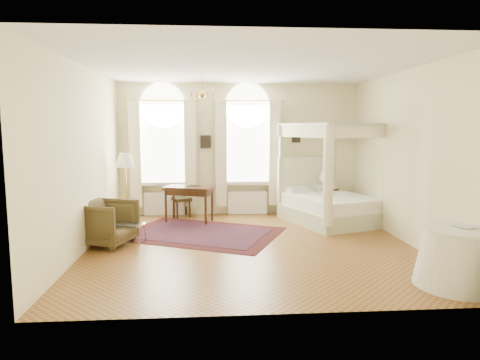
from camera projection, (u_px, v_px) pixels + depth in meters
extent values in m
plane|color=#905E29|center=(251.00, 245.00, 8.05)|extent=(6.00, 6.00, 0.00)
plane|color=#FBF3BF|center=(239.00, 149.00, 10.82)|extent=(6.00, 0.00, 6.00)
plane|color=#FBF3BF|center=(277.00, 177.00, 4.88)|extent=(6.00, 0.00, 6.00)
plane|color=#FBF3BF|center=(84.00, 159.00, 7.63)|extent=(0.00, 6.00, 6.00)
plane|color=#FBF3BF|center=(409.00, 157.00, 8.07)|extent=(0.00, 6.00, 6.00)
plane|color=white|center=(251.00, 66.00, 7.65)|extent=(6.00, 6.00, 0.00)
cube|color=white|center=(163.00, 144.00, 10.63)|extent=(1.10, 0.04, 1.90)
cylinder|color=white|center=(163.00, 105.00, 10.52)|extent=(1.10, 0.04, 1.10)
cube|color=white|center=(164.00, 184.00, 10.67)|extent=(1.32, 0.24, 0.08)
cube|color=#F4ECCA|center=(135.00, 154.00, 10.45)|extent=(0.28, 0.14, 2.60)
cube|color=#F4ECCA|center=(190.00, 154.00, 10.54)|extent=(0.28, 0.14, 2.60)
cube|color=white|center=(164.00, 204.00, 10.75)|extent=(1.00, 0.12, 0.58)
cube|color=white|center=(247.00, 144.00, 10.79)|extent=(1.10, 0.04, 1.90)
cylinder|color=white|center=(247.00, 105.00, 10.67)|extent=(1.10, 0.04, 1.10)
cube|color=white|center=(248.00, 183.00, 10.82)|extent=(1.32, 0.24, 0.08)
cube|color=#F4ECCA|center=(221.00, 154.00, 10.60)|extent=(0.28, 0.14, 2.60)
cube|color=#F4ECCA|center=(275.00, 154.00, 10.70)|extent=(0.28, 0.14, 2.60)
cube|color=white|center=(247.00, 202.00, 10.90)|extent=(1.00, 0.12, 0.58)
cylinder|color=gold|center=(202.00, 84.00, 8.79)|extent=(0.02, 0.02, 0.40)
sphere|color=gold|center=(202.00, 95.00, 8.82)|extent=(0.16, 0.16, 0.16)
sphere|color=beige|center=(213.00, 91.00, 8.83)|extent=(0.07, 0.07, 0.07)
sphere|color=beige|center=(207.00, 92.00, 9.01)|extent=(0.07, 0.07, 0.07)
sphere|color=beige|center=(197.00, 92.00, 8.99)|extent=(0.07, 0.07, 0.07)
sphere|color=beige|center=(191.00, 91.00, 8.80)|extent=(0.07, 0.07, 0.07)
sphere|color=beige|center=(197.00, 90.00, 8.62)|extent=(0.07, 0.07, 0.07)
sphere|color=beige|center=(207.00, 90.00, 8.63)|extent=(0.07, 0.07, 0.07)
cube|color=black|center=(206.00, 142.00, 10.70)|extent=(0.26, 0.03, 0.32)
cube|color=black|center=(296.00, 137.00, 10.86)|extent=(0.22, 0.03, 0.26)
cube|color=beige|center=(330.00, 215.00, 9.98)|extent=(2.28, 2.51, 0.35)
cube|color=white|center=(330.00, 202.00, 9.94)|extent=(2.15, 2.39, 0.28)
cube|color=#F4ECCA|center=(307.00, 180.00, 10.79)|extent=(1.60, 0.65, 1.18)
cube|color=beige|center=(281.00, 172.00, 10.43)|extent=(0.11, 0.11, 2.26)
cube|color=beige|center=(333.00, 169.00, 11.06)|extent=(0.11, 0.11, 2.26)
cube|color=beige|center=(328.00, 181.00, 8.66)|extent=(0.11, 0.11, 2.26)
cube|color=beige|center=(387.00, 177.00, 9.30)|extent=(0.11, 0.11, 2.26)
cube|color=beige|center=(308.00, 125.00, 10.60)|extent=(1.60, 0.65, 0.08)
cube|color=beige|center=(361.00, 125.00, 8.84)|extent=(1.60, 0.65, 0.08)
cube|color=beige|center=(303.00, 125.00, 9.41)|extent=(0.78, 1.97, 0.08)
cube|color=beige|center=(359.00, 125.00, 10.04)|extent=(0.78, 1.97, 0.08)
cube|color=#F4ECCA|center=(308.00, 131.00, 10.62)|extent=(1.64, 0.63, 0.28)
cube|color=#F4ECCA|center=(360.00, 131.00, 8.86)|extent=(1.64, 0.63, 0.28)
cube|color=#F4ECCA|center=(303.00, 131.00, 9.42)|extent=(0.76, 2.01, 0.28)
cube|color=#F4ECCA|center=(359.00, 131.00, 10.05)|extent=(0.76, 2.01, 0.28)
cylinder|color=#F4ECCA|center=(328.00, 176.00, 8.65)|extent=(0.22, 0.22, 2.06)
cylinder|color=#F4ECCA|center=(387.00, 173.00, 9.28)|extent=(0.22, 0.22, 2.06)
cube|color=#3D2210|center=(326.00, 202.00, 10.84)|extent=(0.60, 0.58, 0.67)
cylinder|color=gold|center=(325.00, 185.00, 10.72)|extent=(0.13, 0.13, 0.22)
cone|color=beige|center=(325.00, 176.00, 10.69)|extent=(0.31, 0.31, 0.24)
cube|color=#3D2210|center=(189.00, 188.00, 9.96)|extent=(1.25, 0.92, 0.07)
cube|color=#3D2210|center=(189.00, 192.00, 9.97)|extent=(1.10, 0.78, 0.11)
cylinder|color=#3D2210|center=(174.00, 203.00, 10.35)|extent=(0.06, 0.06, 0.78)
cylinder|color=#3D2210|center=(212.00, 205.00, 10.09)|extent=(0.06, 0.06, 0.78)
cylinder|color=#3D2210|center=(166.00, 206.00, 9.92)|extent=(0.06, 0.06, 0.78)
cylinder|color=#3D2210|center=(206.00, 208.00, 9.67)|extent=(0.06, 0.06, 0.78)
imported|color=black|center=(192.00, 185.00, 10.02)|extent=(0.39, 0.29, 0.03)
cube|color=#45401D|center=(182.00, 199.00, 10.57)|extent=(0.54, 0.54, 0.08)
cylinder|color=#3D2210|center=(177.00, 210.00, 10.39)|extent=(0.04, 0.04, 0.40)
cylinder|color=#3D2210|center=(190.00, 209.00, 10.52)|extent=(0.04, 0.04, 0.40)
cylinder|color=#3D2210|center=(174.00, 208.00, 10.67)|extent=(0.04, 0.04, 0.40)
cylinder|color=#3D2210|center=(186.00, 207.00, 10.80)|extent=(0.04, 0.04, 0.40)
imported|color=#42361C|center=(107.00, 223.00, 8.01)|extent=(1.19, 1.17, 0.85)
cube|color=silver|center=(130.00, 225.00, 8.14)|extent=(0.62, 0.50, 0.02)
cylinder|color=gold|center=(115.00, 236.00, 8.04)|extent=(0.02, 0.02, 0.37)
cylinder|color=gold|center=(139.00, 237.00, 7.97)|extent=(0.02, 0.02, 0.37)
cylinder|color=gold|center=(122.00, 232.00, 8.35)|extent=(0.02, 0.02, 0.37)
cylinder|color=gold|center=(145.00, 232.00, 8.28)|extent=(0.02, 0.02, 0.37)
cylinder|color=gold|center=(127.00, 225.00, 9.65)|extent=(0.29, 0.29, 0.03)
cylinder|color=gold|center=(126.00, 194.00, 9.56)|extent=(0.04, 0.04, 1.43)
cone|color=beige|center=(125.00, 160.00, 9.47)|extent=(0.42, 0.42, 0.31)
cube|color=#451013|center=(201.00, 233.00, 8.93)|extent=(3.76, 3.33, 0.01)
cube|color=black|center=(201.00, 233.00, 8.93)|extent=(3.12, 2.68, 0.01)
cone|color=silver|center=(459.00, 259.00, 5.96)|extent=(1.21, 1.21, 0.78)
cylinder|color=silver|center=(461.00, 230.00, 5.91)|extent=(0.99, 0.99, 0.04)
imported|color=black|center=(460.00, 227.00, 5.91)|extent=(0.31, 0.35, 0.03)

